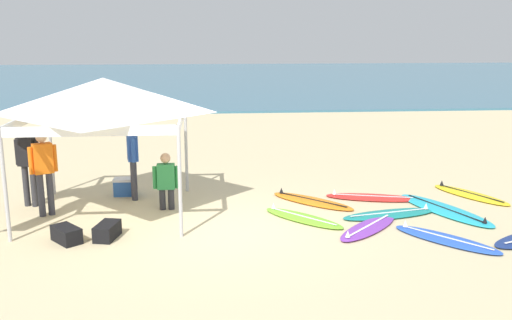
{
  "coord_description": "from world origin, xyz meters",
  "views": [
    {
      "loc": [
        -0.2,
        -10.29,
        3.67
      ],
      "look_at": [
        0.76,
        1.35,
        1.0
      ],
      "focal_mm": 40.25,
      "sensor_mm": 36.0,
      "label": 1
    }
  ],
  "objects_px": {
    "canopy_tent": "(104,96)",
    "person_orange": "(44,168)",
    "gear_bag_near_tent": "(66,234)",
    "person_black": "(28,161)",
    "surfboard_blue": "(446,239)",
    "surfboard_yellow": "(470,195)",
    "surfboard_lime": "(303,218)",
    "surfboard_cyan": "(445,210)",
    "person_green": "(166,179)",
    "surfboard_teal": "(390,214)",
    "cooler_box": "(125,187)",
    "surfboard_orange": "(312,201)",
    "surfboard_purple": "(368,227)",
    "person_blue": "(133,155)",
    "gear_bag_by_pole": "(107,231)",
    "surfboard_red": "(372,197)"
  },
  "relations": [
    {
      "from": "canopy_tent",
      "to": "person_orange",
      "type": "height_order",
      "value": "canopy_tent"
    },
    {
      "from": "gear_bag_near_tent",
      "to": "person_black",
      "type": "bearing_deg",
      "value": 119.34
    },
    {
      "from": "surfboard_blue",
      "to": "person_black",
      "type": "bearing_deg",
      "value": 160.99
    },
    {
      "from": "surfboard_yellow",
      "to": "canopy_tent",
      "type": "bearing_deg",
      "value": -175.95
    },
    {
      "from": "surfboard_lime",
      "to": "surfboard_cyan",
      "type": "bearing_deg",
      "value": 5.18
    },
    {
      "from": "person_green",
      "to": "surfboard_teal",
      "type": "bearing_deg",
      "value": -10.0
    },
    {
      "from": "canopy_tent",
      "to": "cooler_box",
      "type": "relative_size",
      "value": 6.27
    },
    {
      "from": "surfboard_teal",
      "to": "surfboard_orange",
      "type": "bearing_deg",
      "value": 144.16
    },
    {
      "from": "surfboard_purple",
      "to": "person_orange",
      "type": "distance_m",
      "value": 6.45
    },
    {
      "from": "surfboard_blue",
      "to": "person_blue",
      "type": "relative_size",
      "value": 1.1
    },
    {
      "from": "surfboard_purple",
      "to": "surfboard_yellow",
      "type": "distance_m",
      "value": 3.5
    },
    {
      "from": "canopy_tent",
      "to": "surfboard_cyan",
      "type": "xyz_separation_m",
      "value": [
        6.86,
        -0.48,
        -2.35
      ]
    },
    {
      "from": "surfboard_blue",
      "to": "person_green",
      "type": "height_order",
      "value": "person_green"
    },
    {
      "from": "canopy_tent",
      "to": "person_black",
      "type": "xyz_separation_m",
      "value": [
        -1.75,
        0.61,
        -1.4
      ]
    },
    {
      "from": "surfboard_orange",
      "to": "gear_bag_by_pole",
      "type": "xyz_separation_m",
      "value": [
        -4.05,
        -1.86,
        0.1
      ]
    },
    {
      "from": "surfboard_orange",
      "to": "cooler_box",
      "type": "height_order",
      "value": "cooler_box"
    },
    {
      "from": "surfboard_purple",
      "to": "person_blue",
      "type": "height_order",
      "value": "person_blue"
    },
    {
      "from": "surfboard_purple",
      "to": "surfboard_orange",
      "type": "bearing_deg",
      "value": 112.95
    },
    {
      "from": "person_black",
      "to": "surfboard_teal",
      "type": "bearing_deg",
      "value": -9.73
    },
    {
      "from": "surfboard_lime",
      "to": "surfboard_orange",
      "type": "bearing_deg",
      "value": 71.17
    },
    {
      "from": "person_black",
      "to": "person_green",
      "type": "xyz_separation_m",
      "value": [
        2.89,
        -0.47,
        -0.33
      ]
    },
    {
      "from": "person_black",
      "to": "cooler_box",
      "type": "xyz_separation_m",
      "value": [
        1.87,
        0.68,
        -0.79
      ]
    },
    {
      "from": "surfboard_blue",
      "to": "surfboard_teal",
      "type": "bearing_deg",
      "value": 110.47
    },
    {
      "from": "surfboard_purple",
      "to": "gear_bag_near_tent",
      "type": "height_order",
      "value": "gear_bag_near_tent"
    },
    {
      "from": "surfboard_cyan",
      "to": "person_black",
      "type": "distance_m",
      "value": 8.73
    },
    {
      "from": "surfboard_purple",
      "to": "gear_bag_by_pole",
      "type": "relative_size",
      "value": 2.87
    },
    {
      "from": "surfboard_purple",
      "to": "person_green",
      "type": "height_order",
      "value": "person_green"
    },
    {
      "from": "surfboard_blue",
      "to": "gear_bag_by_pole",
      "type": "distance_m",
      "value": 6.04
    },
    {
      "from": "canopy_tent",
      "to": "surfboard_purple",
      "type": "height_order",
      "value": "canopy_tent"
    },
    {
      "from": "surfboard_lime",
      "to": "person_black",
      "type": "relative_size",
      "value": 0.99
    },
    {
      "from": "surfboard_cyan",
      "to": "surfboard_purple",
      "type": "bearing_deg",
      "value": -153.55
    },
    {
      "from": "person_blue",
      "to": "person_black",
      "type": "bearing_deg",
      "value": -171.07
    },
    {
      "from": "surfboard_purple",
      "to": "cooler_box",
      "type": "xyz_separation_m",
      "value": [
        -4.86,
        2.7,
        0.16
      ]
    },
    {
      "from": "surfboard_purple",
      "to": "cooler_box",
      "type": "relative_size",
      "value": 3.44
    },
    {
      "from": "surfboard_red",
      "to": "person_black",
      "type": "height_order",
      "value": "person_black"
    },
    {
      "from": "surfboard_orange",
      "to": "person_black",
      "type": "bearing_deg",
      "value": 177.61
    },
    {
      "from": "person_blue",
      "to": "person_orange",
      "type": "xyz_separation_m",
      "value": [
        -1.62,
        -1.01,
        0.0
      ]
    },
    {
      "from": "surfboard_yellow",
      "to": "person_blue",
      "type": "relative_size",
      "value": 1.16
    },
    {
      "from": "surfboard_yellow",
      "to": "gear_bag_near_tent",
      "type": "distance_m",
      "value": 8.65
    },
    {
      "from": "surfboard_purple",
      "to": "surfboard_blue",
      "type": "relative_size",
      "value": 0.92
    },
    {
      "from": "surfboard_blue",
      "to": "surfboard_red",
      "type": "bearing_deg",
      "value": 102.35
    },
    {
      "from": "surfboard_yellow",
      "to": "surfboard_blue",
      "type": "relative_size",
      "value": 1.06
    },
    {
      "from": "surfboard_red",
      "to": "gear_bag_near_tent",
      "type": "distance_m",
      "value": 6.48
    },
    {
      "from": "canopy_tent",
      "to": "gear_bag_near_tent",
      "type": "distance_m",
      "value": 2.82
    },
    {
      "from": "surfboard_red",
      "to": "surfboard_purple",
      "type": "bearing_deg",
      "value": -107.93
    },
    {
      "from": "surfboard_purple",
      "to": "gear_bag_by_pole",
      "type": "bearing_deg",
      "value": -179.03
    },
    {
      "from": "surfboard_yellow",
      "to": "surfboard_orange",
      "type": "xyz_separation_m",
      "value": [
        -3.64,
        -0.2,
        -0.0
      ]
    },
    {
      "from": "person_black",
      "to": "gear_bag_near_tent",
      "type": "bearing_deg",
      "value": -60.66
    },
    {
      "from": "surfboard_blue",
      "to": "cooler_box",
      "type": "relative_size",
      "value": 3.76
    },
    {
      "from": "surfboard_red",
      "to": "person_blue",
      "type": "relative_size",
      "value": 1.24
    }
  ]
}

